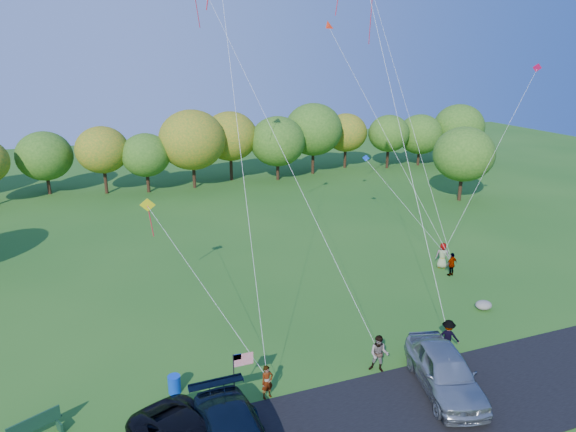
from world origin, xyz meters
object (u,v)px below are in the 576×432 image
(flyer_e, at_px, (442,255))
(flyer_d, at_px, (452,264))
(flyer_c, at_px, (448,337))
(flyer_b, at_px, (379,354))
(flyer_a, at_px, (267,382))
(minivan_silver, at_px, (445,371))
(trash_barrel, at_px, (174,384))
(park_bench, at_px, (35,426))

(flyer_e, bearing_deg, flyer_d, 111.96)
(flyer_e, bearing_deg, flyer_c, 86.78)
(flyer_b, bearing_deg, flyer_d, 76.66)
(flyer_a, relative_size, flyer_c, 0.88)
(minivan_silver, relative_size, flyer_b, 2.99)
(flyer_c, relative_size, trash_barrel, 2.14)
(flyer_b, xyz_separation_m, flyer_e, (10.36, 9.18, -0.02))
(flyer_b, relative_size, park_bench, 0.95)
(flyer_a, relative_size, flyer_b, 0.84)
(flyer_b, height_order, flyer_e, flyer_b)
(flyer_e, height_order, park_bench, flyer_e)
(flyer_a, height_order, trash_barrel, flyer_a)
(minivan_silver, distance_m, trash_barrel, 11.99)
(flyer_d, bearing_deg, minivan_silver, 40.02)
(flyer_d, relative_size, flyer_e, 0.90)
(minivan_silver, bearing_deg, flyer_d, 65.60)
(minivan_silver, xyz_separation_m, trash_barrel, (-11.27, 4.06, -0.59))
(flyer_e, bearing_deg, park_bench, 50.48)
(minivan_silver, relative_size, trash_barrel, 6.66)
(park_bench, relative_size, trash_barrel, 2.33)
(flyer_a, bearing_deg, flyer_c, -12.96)
(flyer_d, height_order, trash_barrel, flyer_d)
(minivan_silver, xyz_separation_m, flyer_e, (8.37, 11.48, -0.10))
(flyer_d, bearing_deg, flyer_a, 15.37)
(minivan_silver, bearing_deg, flyer_e, 68.25)
(flyer_a, bearing_deg, flyer_d, 12.44)
(flyer_a, bearing_deg, flyer_b, -14.16)
(minivan_silver, xyz_separation_m, flyer_c, (2.05, 2.50, -0.11))
(minivan_silver, xyz_separation_m, flyer_b, (-1.99, 2.30, -0.08))
(minivan_silver, height_order, park_bench, minivan_silver)
(minivan_silver, bearing_deg, flyer_c, 65.04)
(flyer_a, height_order, flyer_b, flyer_b)
(flyer_c, bearing_deg, flyer_d, -91.89)
(park_bench, bearing_deg, minivan_silver, -34.95)
(flyer_c, bearing_deg, flyer_e, -88.48)
(flyer_d, bearing_deg, flyer_e, -111.21)
(flyer_d, height_order, park_bench, flyer_d)
(flyer_a, bearing_deg, park_bench, 161.21)
(flyer_e, bearing_deg, trash_barrel, 52.63)
(minivan_silver, bearing_deg, park_bench, -175.95)
(park_bench, height_order, trash_barrel, park_bench)
(minivan_silver, height_order, trash_barrel, minivan_silver)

